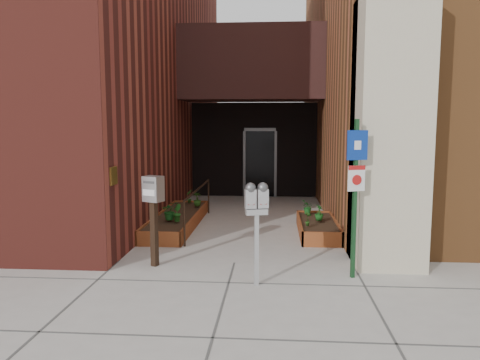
# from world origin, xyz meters

# --- Properties ---
(ground) EXTENTS (80.00, 80.00, 0.00)m
(ground) POSITION_xyz_m (0.00, 0.00, 0.00)
(ground) COLOR #9E9991
(ground) RESTS_ON ground
(architecture) EXTENTS (20.00, 14.60, 10.00)m
(architecture) POSITION_xyz_m (-0.18, 6.89, 4.98)
(architecture) COLOR maroon
(architecture) RESTS_ON ground
(planter_left) EXTENTS (0.90, 3.60, 0.30)m
(planter_left) POSITION_xyz_m (-1.55, 2.70, 0.13)
(planter_left) COLOR brown
(planter_left) RESTS_ON ground
(planter_right) EXTENTS (0.80, 2.20, 0.30)m
(planter_right) POSITION_xyz_m (1.60, 2.20, 0.13)
(planter_right) COLOR brown
(planter_right) RESTS_ON ground
(handrail) EXTENTS (0.04, 3.34, 0.90)m
(handrail) POSITION_xyz_m (-1.05, 2.65, 0.75)
(handrail) COLOR black
(handrail) RESTS_ON ground
(parking_meter) EXTENTS (0.35, 0.20, 1.52)m
(parking_meter) POSITION_xyz_m (0.42, -1.06, 1.18)
(parking_meter) COLOR #B4B4B6
(parking_meter) RESTS_ON ground
(sign_post) EXTENTS (0.32, 0.13, 2.43)m
(sign_post) POSITION_xyz_m (1.89, -0.62, 1.49)
(sign_post) COLOR #163D1E
(sign_post) RESTS_ON ground
(payment_dropbox) EXTENTS (0.36, 0.32, 1.51)m
(payment_dropbox) POSITION_xyz_m (-1.31, -0.26, 1.09)
(payment_dropbox) COLOR black
(payment_dropbox) RESTS_ON ground
(shrub_left_a) EXTENTS (0.47, 0.47, 0.39)m
(shrub_left_a) POSITION_xyz_m (-1.56, 2.02, 0.50)
(shrub_left_a) COLOR #18571C
(shrub_left_a) RESTS_ON planter_left
(shrub_left_b) EXTENTS (0.25, 0.25, 0.37)m
(shrub_left_b) POSITION_xyz_m (-1.38, 1.89, 0.48)
(shrub_left_b) COLOR #1D5D1A
(shrub_left_b) RESTS_ON planter_left
(shrub_left_c) EXTENTS (0.21, 0.21, 0.35)m
(shrub_left_c) POSITION_xyz_m (-1.25, 3.71, 0.47)
(shrub_left_c) COLOR #275518
(shrub_left_c) RESTS_ON planter_left
(shrub_left_d) EXTENTS (0.23, 0.23, 0.35)m
(shrub_left_d) POSITION_xyz_m (-1.53, 4.12, 0.47)
(shrub_left_d) COLOR #225418
(shrub_left_d) RESTS_ON planter_left
(shrub_right_a) EXTENTS (0.23, 0.23, 0.34)m
(shrub_right_a) POSITION_xyz_m (1.62, 2.18, 0.47)
(shrub_right_a) COLOR #164F17
(shrub_right_a) RESTS_ON planter_right
(shrub_right_b) EXTENTS (0.21, 0.21, 0.29)m
(shrub_right_b) POSITION_xyz_m (1.35, 1.64, 0.45)
(shrub_right_b) COLOR #234E16
(shrub_right_b) RESTS_ON planter_right
(shrub_right_c) EXTENTS (0.35, 0.35, 0.30)m
(shrub_right_c) POSITION_xyz_m (1.43, 2.93, 0.45)
(shrub_right_c) COLOR #1A5D1F
(shrub_right_c) RESTS_ON planter_right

